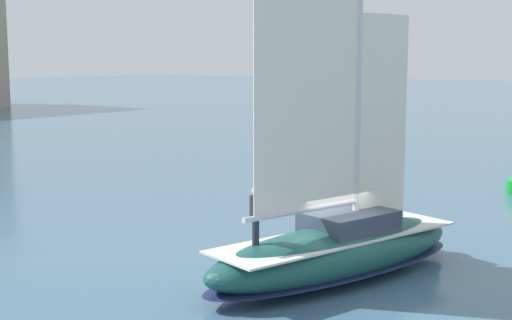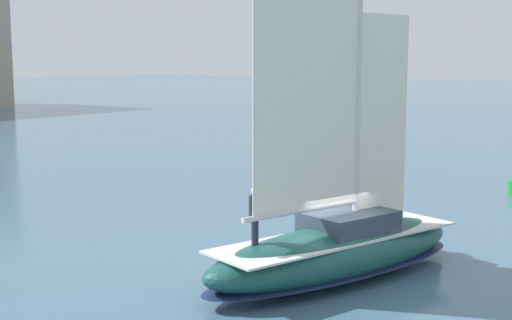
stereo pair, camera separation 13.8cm
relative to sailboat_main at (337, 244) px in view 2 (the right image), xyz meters
name	(u,v)px [view 2 (the right image)]	position (x,y,z in m)	size (l,w,h in m)	color
ground_plane	(336,278)	(-0.01, 0.00, -1.05)	(400.00, 400.00, 0.00)	#42667F
sailboat_main	(337,244)	(0.00, 0.00, 0.00)	(10.01, 5.20, 13.25)	#194C47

